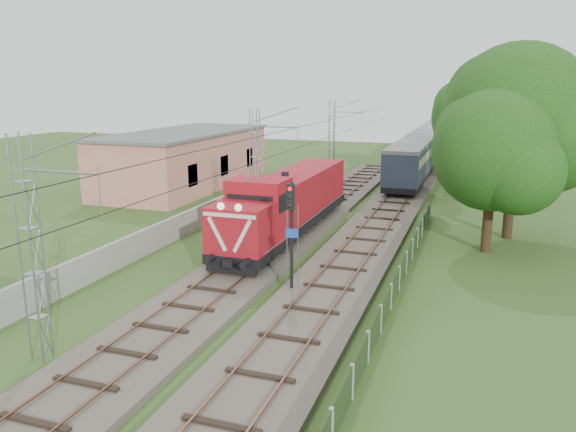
% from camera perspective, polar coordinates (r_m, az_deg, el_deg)
% --- Properties ---
extents(ground, '(140.00, 140.00, 0.00)m').
position_cam_1_polar(ground, '(26.84, -7.12, -7.63)').
color(ground, '#2F4E1D').
rests_on(ground, ground).
extents(track_main, '(4.20, 70.00, 0.45)m').
position_cam_1_polar(track_main, '(32.86, -1.76, -3.24)').
color(track_main, '#6B6054').
rests_on(track_main, ground).
extents(track_side, '(4.20, 80.00, 0.45)m').
position_cam_1_polar(track_side, '(43.88, 10.47, 0.79)').
color(track_side, '#6B6054').
rests_on(track_side, ground).
extents(catenary, '(3.31, 70.00, 8.00)m').
position_cam_1_polar(catenary, '(37.63, -3.30, 4.90)').
color(catenary, gray).
rests_on(catenary, ground).
extents(boundary_wall, '(0.25, 40.00, 1.50)m').
position_cam_1_polar(boundary_wall, '(39.71, -7.98, 0.40)').
color(boundary_wall, '#9E9E99').
rests_on(boundary_wall, ground).
extents(station_building, '(8.40, 20.40, 5.22)m').
position_cam_1_polar(station_building, '(53.77, -10.35, 5.73)').
color(station_building, tan).
rests_on(station_building, ground).
extents(fence, '(0.12, 32.00, 1.20)m').
position_cam_1_polar(fence, '(27.14, 11.20, -6.20)').
color(fence, black).
rests_on(fence, ground).
extents(locomotive, '(3.07, 17.55, 4.46)m').
position_cam_1_polar(locomotive, '(35.09, -0.03, 1.38)').
color(locomotive, black).
rests_on(locomotive, ground).
extents(coach_rake, '(3.06, 68.27, 3.54)m').
position_cam_1_polar(coach_rake, '(80.37, 14.71, 7.91)').
color(coach_rake, black).
rests_on(coach_rake, ground).
extents(signal_post, '(0.58, 0.45, 5.29)m').
position_cam_1_polar(signal_post, '(25.20, 0.32, -0.27)').
color(signal_post, black).
rests_on(signal_post, ground).
extents(tree_a, '(7.17, 6.83, 9.30)m').
position_cam_1_polar(tree_a, '(33.60, 20.29, 6.10)').
color(tree_a, '#3D2A19').
rests_on(tree_a, ground).
extents(tree_b, '(9.28, 8.84, 12.03)m').
position_cam_1_polar(tree_b, '(37.08, 22.47, 9.18)').
color(tree_b, '#3D2A19').
rests_on(tree_b, ground).
extents(tree_c, '(7.99, 7.61, 10.36)m').
position_cam_1_polar(tree_c, '(54.66, 18.46, 9.43)').
color(tree_c, '#3D2A19').
rests_on(tree_c, ground).
extents(tree_d, '(6.08, 5.79, 7.89)m').
position_cam_1_polar(tree_d, '(58.34, 21.67, 7.86)').
color(tree_d, '#3D2A19').
rests_on(tree_d, ground).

